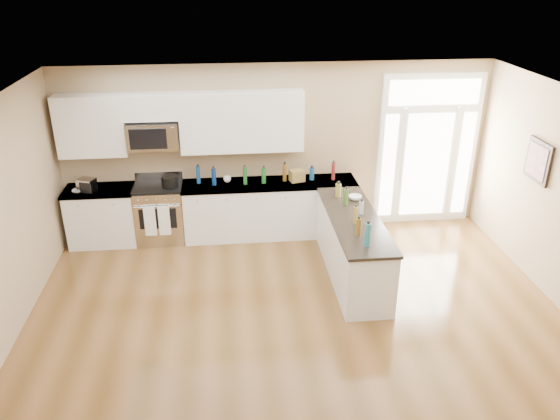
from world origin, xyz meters
The scene contains 19 objects.
ground centered at (0.00, 0.00, 0.00)m, with size 8.00×8.00×0.00m, color brown.
room_shell centered at (0.00, 0.00, 1.71)m, with size 8.00×8.00×8.00m.
back_cabinet_left centered at (-2.87, 3.69, 0.44)m, with size 1.10×0.66×0.94m.
back_cabinet_right centered at (-0.16, 3.69, 0.44)m, with size 2.85×0.66×0.94m.
peninsula_cabinet centered at (0.93, 2.24, 0.43)m, with size 0.69×2.32×0.94m.
upper_cabinet_left centered at (-2.88, 3.83, 1.93)m, with size 1.04×0.33×0.95m, color white.
upper_cabinet_right centered at (-0.57, 3.83, 1.93)m, with size 1.94×0.33×0.95m, color white.
upper_cabinet_short centered at (-1.95, 3.83, 2.20)m, with size 0.82×0.33×0.40m, color white.
microwave centered at (-1.95, 3.80, 1.76)m, with size 0.78×0.41×0.42m.
entry_door centered at (2.55, 3.95, 1.30)m, with size 1.70×0.10×2.60m.
wall_art_near centered at (3.47, 2.20, 1.70)m, with size 0.05×0.58×0.58m.
kitchen_range centered at (-1.95, 3.69, 0.48)m, with size 0.77×0.68×1.08m.
stockpot centered at (-1.75, 3.64, 1.05)m, with size 0.26×0.26×0.20m, color black.
toaster_oven centered at (-3.02, 3.59, 1.05)m, with size 0.25×0.20×0.22m, color silver.
cardboard_box centered at (0.30, 3.70, 1.03)m, with size 0.23×0.17×0.19m, color olive.
bowl_left centered at (-3.17, 3.59, 0.96)m, with size 0.17×0.17×0.04m, color white.
bowl_peninsula centered at (1.08, 2.86, 0.97)m, with size 0.19×0.19×0.06m, color white.
cup_counter centered at (-0.84, 3.78, 0.99)m, with size 0.12×0.12×0.10m, color white.
counter_bottles centered at (0.25, 3.03, 1.07)m, with size 2.41×2.44×0.31m.
Camera 1 is at (-0.83, -4.54, 4.24)m, focal length 35.00 mm.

